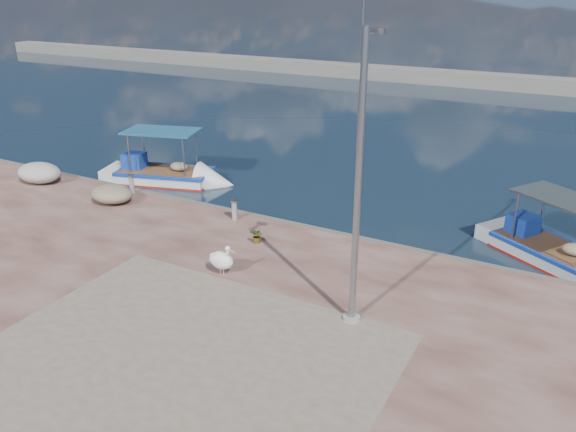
# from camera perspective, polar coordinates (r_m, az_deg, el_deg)

# --- Properties ---
(ground) EXTENTS (1400.00, 1400.00, 0.00)m
(ground) POSITION_cam_1_polar(r_m,az_deg,el_deg) (15.94, -6.66, -8.95)
(ground) COLOR #162635
(ground) RESTS_ON ground
(quay_patch) EXTENTS (9.00, 7.00, 0.01)m
(quay_patch) POSITION_cam_1_polar(r_m,az_deg,el_deg) (13.19, -10.76, -14.07)
(quay_patch) COLOR gray
(quay_patch) RESTS_ON quay
(breakwater) EXTENTS (120.00, 2.20, 7.50)m
(breakwater) POSITION_cam_1_polar(r_m,az_deg,el_deg) (52.16, 19.98, 12.77)
(breakwater) COLOR gray
(breakwater) RESTS_ON ground
(boat_left) EXTENTS (6.05, 3.43, 2.77)m
(boat_left) POSITION_cam_1_polar(r_m,az_deg,el_deg) (25.95, -12.47, 3.89)
(boat_left) COLOR white
(boat_left) RESTS_ON ground
(boat_right) EXTENTS (5.45, 4.31, 2.57)m
(boat_right) POSITION_cam_1_polar(r_m,az_deg,el_deg) (19.96, 25.29, -3.66)
(boat_right) COLOR white
(boat_right) RESTS_ON ground
(pelican) EXTENTS (1.02, 0.59, 0.98)m
(pelican) POSITION_cam_1_polar(r_m,az_deg,el_deg) (16.23, -6.73, -4.45)
(pelican) COLOR tan
(pelican) RESTS_ON quay
(lamp_post) EXTENTS (0.44, 0.96, 7.00)m
(lamp_post) POSITION_cam_1_polar(r_m,az_deg,el_deg) (12.91, 7.13, 2.03)
(lamp_post) COLOR gray
(lamp_post) RESTS_ON quay
(bollard_near) EXTENTS (0.25, 0.25, 0.75)m
(bollard_near) POSITION_cam_1_polar(r_m,az_deg,el_deg) (19.93, -5.48, 0.71)
(bollard_near) COLOR gray
(bollard_near) RESTS_ON quay
(bollard_far) EXTENTS (0.25, 0.25, 0.77)m
(bollard_far) POSITION_cam_1_polar(r_m,az_deg,el_deg) (23.26, -15.62, 3.23)
(bollard_far) COLOR gray
(bollard_far) RESTS_ON quay
(potted_plant) EXTENTS (0.46, 0.41, 0.49)m
(potted_plant) POSITION_cam_1_polar(r_m,az_deg,el_deg) (18.16, -3.13, -2.01)
(potted_plant) COLOR #33722D
(potted_plant) RESTS_ON quay
(net_pile_a) EXTENTS (2.01, 1.46, 0.82)m
(net_pile_a) POSITION_cam_1_polar(r_m,az_deg,el_deg) (25.93, -23.97, 4.05)
(net_pile_a) COLOR beige
(net_pile_a) RESTS_ON quay
(net_pile_b) EXTENTS (1.69, 1.32, 0.66)m
(net_pile_b) POSITION_cam_1_polar(r_m,az_deg,el_deg) (22.53, -17.48, 2.14)
(net_pile_b) COLOR tan
(net_pile_b) RESTS_ON quay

